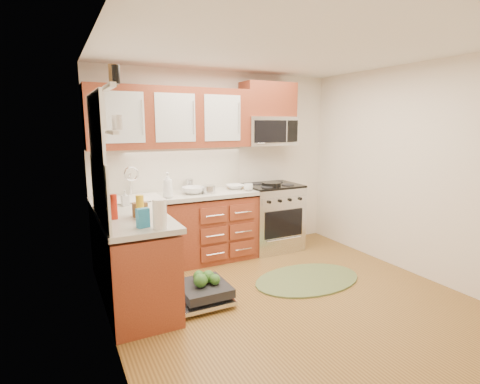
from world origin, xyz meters
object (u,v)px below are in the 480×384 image
rug (307,279)px  bowl_a (235,187)px  upper_cabinets (171,118)px  bowl_b (193,190)px  dishwasher (200,293)px  microwave (268,131)px  skillet (271,184)px  cup (248,187)px  range (272,217)px  stock_pot (208,189)px  paper_towel_roll (160,214)px  sink (135,208)px  cutting_board (237,187)px

rug → bowl_a: bowl_a is taller
upper_cabinets → bowl_b: (0.20, -0.19, -0.91)m
dishwasher → bowl_a: bearing=50.3°
microwave → rug: microwave is taller
skillet → cup: size_ratio=2.19×
range → stock_pot: bearing=-173.5°
microwave → bowl_b: bearing=-172.2°
skillet → paper_towel_roll: 2.35m
range → microwave: (0.00, 0.12, 1.23)m
sink → bowl_a: (1.36, 0.04, 0.15)m
sink → dishwasher: sink is taller
range → upper_cabinets: bearing=174.1°
bowl_a → rug: bearing=-73.7°
upper_cabinets → cup: bearing=-19.4°
sink → bowl_b: 0.74m
bowl_b → skillet: bearing=-3.2°
stock_pot → cutting_board: 0.58m
stock_pot → bowl_b: bearing=158.6°
range → stock_pot: size_ratio=5.42×
microwave → cutting_board: microwave is taller
skillet → bowl_b: size_ratio=0.96×
skillet → bowl_a: (-0.50, 0.14, -0.02)m
range → rug: bearing=-100.7°
upper_cabinets → stock_pot: upper_cabinets is taller
skillet → cutting_board: 0.48m
stock_pot → bowl_a: stock_pot is taller
upper_cabinets → skillet: (1.33, -0.25, -0.90)m
sink → upper_cabinets: bearing=16.4°
skillet → paper_towel_roll: bearing=-145.1°
microwave → bowl_a: 0.95m
range → sink: bearing=-179.7°
bowl_b → upper_cabinets: bearing=135.9°
paper_towel_roll → upper_cabinets: bearing=69.4°
stock_pot → paper_towel_roll: paper_towel_roll is taller
upper_cabinets → sink: (-0.52, -0.16, -1.07)m
dishwasher → cutting_board: (1.04, 1.25, 0.83)m
paper_towel_roll → cup: (1.52, 1.27, -0.08)m
stock_pot → microwave: bearing=13.0°
range → rug: 1.28m
range → cup: 0.71m
upper_cabinets → bowl_a: bearing=-7.8°
sink → range: bearing=0.3°
rug → bowl_a: size_ratio=5.47×
sink → rug: size_ratio=0.47×
stock_pot → dishwasher: bearing=-116.9°
microwave → sink: microwave is taller
bowl_b → rug: bearing=-48.9°
stock_pot → cup: bearing=-6.6°
upper_cabinets → cutting_board: size_ratio=7.71×
dishwasher → cutting_board: 1.83m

